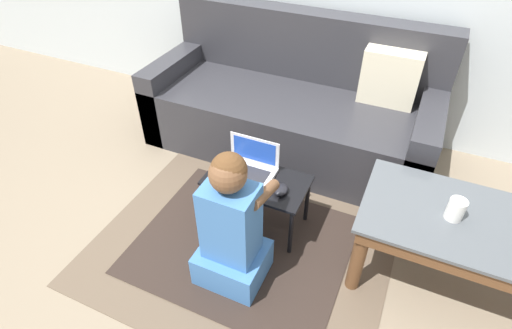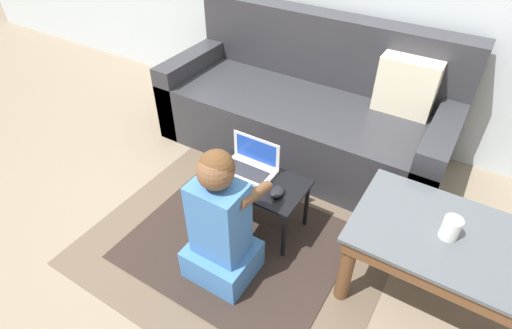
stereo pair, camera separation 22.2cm
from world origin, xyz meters
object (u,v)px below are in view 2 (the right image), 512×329
at_px(laptop, 250,166).
at_px(computer_mouse, 277,192).
at_px(couch, 307,111).
at_px(coffee_table, 477,258).
at_px(cup_on_table, 451,228).
at_px(laptop_desk, 256,185).
at_px(person_seated, 221,227).

relative_size(laptop, computer_mouse, 3.05).
bearing_deg(couch, laptop, -87.22).
bearing_deg(coffee_table, cup_on_table, -173.74).
xyz_separation_m(coffee_table, cup_on_table, (-0.14, -0.02, 0.12)).
xyz_separation_m(couch, laptop_desk, (0.11, -0.86, -0.01)).
bearing_deg(cup_on_table, laptop_desk, -179.31).
bearing_deg(laptop_desk, cup_on_table, 0.69).
bearing_deg(person_seated, cup_on_table, 22.98).
distance_m(coffee_table, laptop, 1.19).
bearing_deg(person_seated, computer_mouse, 70.77).
distance_m(laptop, cup_on_table, 1.06).
relative_size(couch, laptop_desk, 3.48).
xyz_separation_m(laptop, person_seated, (0.11, -0.44, -0.03)).
xyz_separation_m(couch, cup_on_table, (1.09, -0.85, 0.20)).
distance_m(laptop, person_seated, 0.45).
height_order(coffee_table, person_seated, person_seated).
xyz_separation_m(coffee_table, laptop, (-1.19, 0.02, -0.01)).
distance_m(coffee_table, person_seated, 1.16).
relative_size(computer_mouse, cup_on_table, 0.92).
distance_m(laptop, computer_mouse, 0.25).
distance_m(laptop_desk, computer_mouse, 0.18).
bearing_deg(cup_on_table, computer_mouse, -176.18).
relative_size(couch, laptop, 6.67).
bearing_deg(couch, coffee_table, -34.14).
xyz_separation_m(coffee_table, laptop_desk, (-1.13, -0.03, -0.08)).
distance_m(coffee_table, laptop_desk, 1.13).
bearing_deg(laptop, person_seated, -76.32).
relative_size(person_seated, cup_on_table, 7.49).
height_order(coffee_table, laptop, laptop).
relative_size(coffee_table, laptop_desk, 1.92).
bearing_deg(computer_mouse, couch, 106.37).
height_order(coffee_table, computer_mouse, coffee_table).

